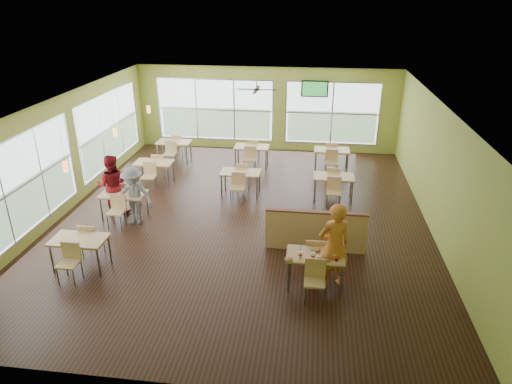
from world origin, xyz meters
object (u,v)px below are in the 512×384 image
Objects in this scene: man_plaid at (334,246)px; half_wall_divider at (316,231)px; main_table at (315,259)px; food_basket at (337,252)px.

half_wall_divider is at bearing -99.61° from man_plaid.
main_table is 1.45m from half_wall_divider.
half_wall_divider is (0.00, 1.45, -0.11)m from main_table.
main_table reaches higher than food_basket.
food_basket is at bearing -72.27° from half_wall_divider.
main_table is at bearing -19.20° from man_plaid.
food_basket is (0.44, -1.36, 0.26)m from half_wall_divider.
man_plaid is (0.36, -1.42, 0.44)m from half_wall_divider.
half_wall_divider is at bearing 90.00° from main_table.
man_plaid is 0.20m from food_basket.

